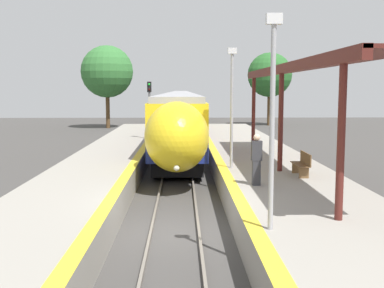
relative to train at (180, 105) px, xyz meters
name	(u,v)px	position (x,y,z in m)	size (l,w,h in m)	color
ground_plane	(175,234)	(0.00, -49.59, -2.29)	(120.00, 120.00, 0.00)	#423F3D
rail_left	(151,232)	(-0.72, -49.59, -2.21)	(0.08, 90.00, 0.15)	slate
rail_right	(199,231)	(0.72, -49.59, -2.21)	(0.08, 90.00, 0.15)	slate
train	(180,105)	(0.00, 0.00, 0.00)	(2.86, 90.72, 4.00)	black
platform_right	(309,216)	(4.06, -49.59, -1.76)	(4.65, 64.00, 1.05)	gray
platform_left	(57,218)	(-3.54, -49.59, -1.76)	(3.59, 64.00, 1.05)	gray
platform_bench	(302,163)	(4.83, -45.61, -0.77)	(0.44, 1.51, 0.89)	brown
person_waiting	(257,159)	(2.77, -47.43, -0.31)	(0.36, 0.23, 1.78)	#333338
railway_signal	(149,111)	(-1.94, -31.55, 0.65)	(0.28, 0.28, 4.85)	#59595E
lamppost_near	(272,107)	(2.30, -52.66, 1.63)	(0.36, 0.20, 4.98)	#9E9EA3
lamppost_mid	(232,99)	(2.30, -43.67, 1.63)	(0.36, 0.20, 4.98)	#9E9EA3
station_canopy	(296,72)	(4.75, -44.54, 2.75)	(2.02, 17.66, 4.27)	#511E19
background_tree_left	(107,72)	(-8.09, -9.48, 4.00)	(5.78, 5.78, 9.20)	brown
background_tree_right	(270,75)	(10.76, -5.73, 3.77)	(5.31, 5.31, 8.73)	brown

